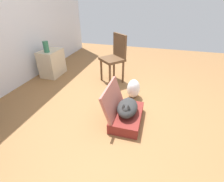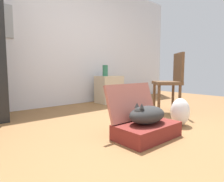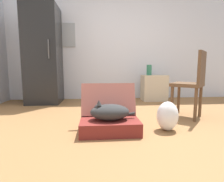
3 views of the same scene
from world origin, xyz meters
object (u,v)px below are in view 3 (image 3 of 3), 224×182
Objects in this scene: cat at (109,112)px; side_table at (154,88)px; vase_tall at (149,70)px; refrigerator at (44,56)px; chair at (192,82)px; suitcase_base at (110,126)px; plastic_bag_white at (167,116)px.

side_table is at bearing 59.47° from cat.
cat is 2.23m from vase_tall.
refrigerator reaches higher than chair.
plastic_bag_white reaches higher than suitcase_base.
chair is (0.09, -1.44, 0.25)m from side_table.
suitcase_base is 1.94× the size of plastic_bag_white.
refrigerator is 2.49m from side_table.
vase_tall is at bearing -129.86° from chair.
side_table is (2.39, 0.05, -0.70)m from refrigerator.
refrigerator reaches higher than vase_tall.
chair is (0.56, 0.49, 0.37)m from plastic_bag_white.
plastic_bag_white is at bearing 1.96° from cat.
refrigerator is at bearing -179.55° from vase_tall.
refrigerator is at bearing 135.44° from plastic_bag_white.
suitcase_base is 0.69× the size of chair.
side_table is at bearing 59.62° from suitcase_base.
chair reaches higher than vase_tall.
side_table reaches higher than plastic_bag_white.
side_table is 0.59× the size of chair.
chair reaches higher than plastic_bag_white.
cat is at bearing -120.53° from side_table.
suitcase_base is 0.34× the size of refrigerator.
vase_tall is (1.02, 1.93, 0.61)m from suitcase_base.
cat reaches higher than plastic_bag_white.
vase_tall is at bearing 0.45° from refrigerator.
plastic_bag_white is (0.69, 0.02, -0.07)m from cat.
plastic_bag_white is 0.17× the size of refrigerator.
plastic_bag_white is (0.68, 0.02, 0.10)m from suitcase_base.
vase_tall is (1.02, 1.93, 0.44)m from cat.
refrigerator is (-1.92, 1.89, 0.82)m from plastic_bag_white.
vase_tall is 1.44m from chair.
side_table reaches higher than suitcase_base.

